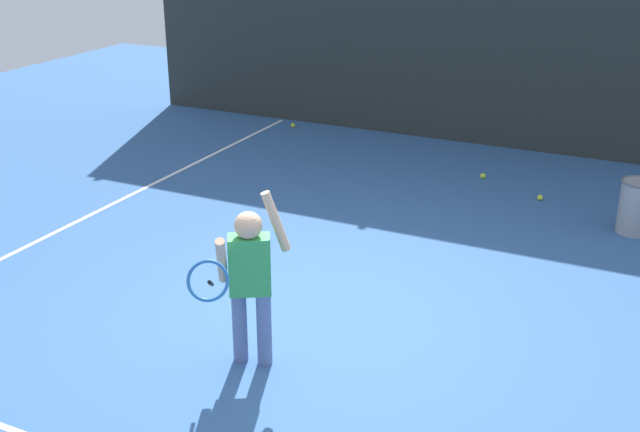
{
  "coord_description": "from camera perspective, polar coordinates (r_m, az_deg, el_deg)",
  "views": [
    {
      "loc": [
        2.51,
        -5.14,
        3.25
      ],
      "look_at": [
        -0.1,
        0.25,
        0.85
      ],
      "focal_mm": 45.03,
      "sensor_mm": 36.0,
      "label": 1
    }
  ],
  "objects": [
    {
      "name": "ground_plane",
      "position": [
        6.59,
        -0.18,
        -7.75
      ],
      "size": [
        20.0,
        20.0,
        0.0
      ],
      "primitive_type": "plane",
      "color": "#335B93"
    },
    {
      "name": "court_line_sideline",
      "position": [
        9.06,
        -16.36,
        -0.1
      ],
      "size": [
        0.05,
        9.0,
        0.0
      ],
      "primitive_type": "cube",
      "color": "white",
      "rests_on": "ground"
    },
    {
      "name": "back_fence_windscreen",
      "position": [
        11.13,
        12.99,
        14.27
      ],
      "size": [
        10.91,
        0.08,
        3.78
      ],
      "primitive_type": "cube",
      "color": "#282D2B",
      "rests_on": "ground"
    },
    {
      "name": "tennis_player",
      "position": [
        5.77,
        -5.11,
        -4.22
      ],
      "size": [
        0.5,
        0.82,
        1.35
      ],
      "rotation": [
        0.0,
        0.0,
        0.53
      ],
      "color": "slate",
      "rests_on": "ground"
    },
    {
      "name": "ball_hopper",
      "position": [
        8.84,
        21.6,
        0.66
      ],
      "size": [
        0.38,
        0.38,
        0.56
      ],
      "color": "gray",
      "rests_on": "ground"
    },
    {
      "name": "tennis_ball_1",
      "position": [
        10.1,
        11.5,
        2.8
      ],
      "size": [
        0.07,
        0.07,
        0.07
      ],
      "primitive_type": "sphere",
      "color": "#CCE033",
      "rests_on": "ground"
    },
    {
      "name": "tennis_ball_2",
      "position": [
        9.52,
        15.38,
        1.27
      ],
      "size": [
        0.07,
        0.07,
        0.07
      ],
      "primitive_type": "sphere",
      "color": "#CCE033",
      "rests_on": "ground"
    },
    {
      "name": "tennis_ball_3",
      "position": [
        12.14,
        -1.94,
        6.46
      ],
      "size": [
        0.07,
        0.07,
        0.07
      ],
      "primitive_type": "sphere",
      "color": "#CCE033",
      "rests_on": "ground"
    }
  ]
}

